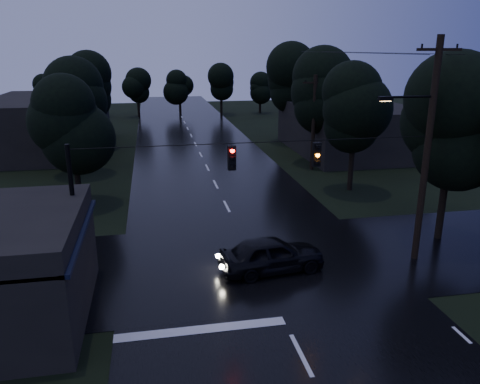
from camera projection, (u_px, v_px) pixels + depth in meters
name	position (u px, v px, depth m)	size (l,w,h in m)	color
main_road	(207.00, 168.00, 38.50)	(12.00, 120.00, 0.02)	black
cross_street	(254.00, 262.00, 21.60)	(60.00, 9.00, 0.02)	black
building_far_right	(349.00, 128.00, 44.10)	(10.00, 14.00, 4.40)	black
building_far_left	(49.00, 124.00, 44.65)	(10.00, 16.00, 5.00)	black
utility_pole_main	(426.00, 148.00, 20.44)	(3.50, 0.30, 10.00)	black
utility_pole_far	(314.00, 122.00, 36.96)	(2.00, 0.30, 7.50)	black
anchor_pole_left	(75.00, 219.00, 18.44)	(0.18, 0.18, 6.00)	black
span_signals	(274.00, 155.00, 19.21)	(15.00, 0.37, 1.12)	black
tree_corner_near	(453.00, 123.00, 22.56)	(4.48, 4.48, 9.44)	black
tree_left_a	(72.00, 122.00, 27.84)	(3.92, 3.92, 8.26)	black
tree_left_b	(79.00, 101.00, 35.13)	(4.20, 4.20, 8.85)	black
tree_left_c	(86.00, 86.00, 44.30)	(4.48, 4.48, 9.44)	black
tree_right_a	(355.00, 109.00, 30.94)	(4.20, 4.20, 8.85)	black
tree_right_b	(322.00, 92.00, 38.45)	(4.48, 4.48, 9.44)	black
tree_right_c	(293.00, 80.00, 47.83)	(4.76, 4.76, 10.03)	black
car	(272.00, 254.00, 20.52)	(1.86, 4.62, 1.58)	black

